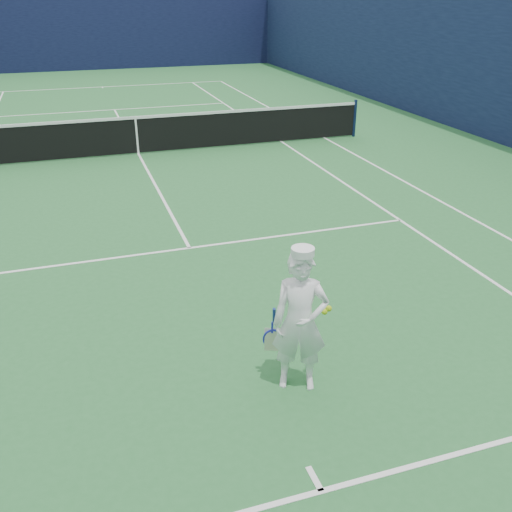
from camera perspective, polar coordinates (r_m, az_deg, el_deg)
The scene contains 5 objects.
ground at distance 15.82m, azimuth -11.67°, elevation 9.95°, with size 80.00×80.00×0.00m, color #276731.
court_markings at distance 15.82m, azimuth -11.67°, elevation 9.96°, with size 11.03×23.83×0.01m.
windscreen_fence at distance 15.43m, azimuth -12.34°, elevation 17.12°, with size 20.12×36.12×4.00m.
tennis_net at distance 15.69m, azimuth -11.85°, elevation 11.90°, with size 12.88×0.09×1.07m.
tennis_player at distance 6.14m, azimuth 4.42°, elevation -6.55°, with size 0.71×0.68×1.69m.
Camera 1 is at (-1.71, -15.19, 4.06)m, focal length 40.00 mm.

